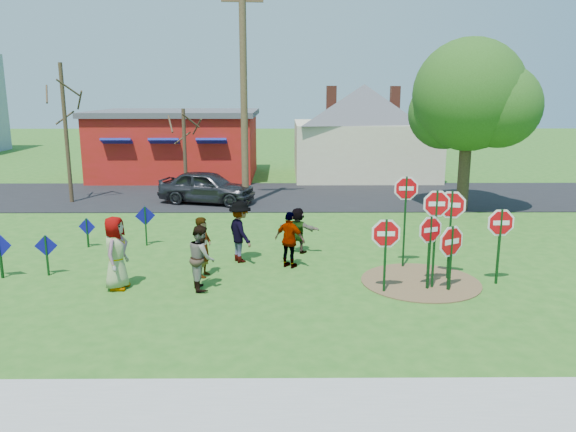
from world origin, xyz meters
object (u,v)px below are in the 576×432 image
(suv, at_px, (207,187))
(stop_sign_a, at_px, (386,240))
(stop_sign_b, at_px, (406,198))
(leafy_tree, at_px, (472,101))
(person_b, at_px, (204,247))
(stop_sign_d, at_px, (451,213))
(utility_pole, at_px, (244,87))
(stop_sign_c, at_px, (436,216))
(person_a, at_px, (116,253))

(suv, bearing_deg, stop_sign_a, -137.11)
(stop_sign_b, bearing_deg, suv, 128.53)
(stop_sign_b, xyz_separation_m, leafy_tree, (4.27, 7.81, 2.57))
(stop_sign_b, bearing_deg, leafy_tree, 63.33)
(stop_sign_a, xyz_separation_m, person_b, (-4.80, 1.30, -0.55))
(stop_sign_a, height_order, suv, stop_sign_a)
(stop_sign_d, relative_size, utility_pole, 0.26)
(person_b, xyz_separation_m, leafy_tree, (9.98, 8.58, 3.79))
(stop_sign_b, distance_m, stop_sign_c, 1.83)
(stop_sign_a, distance_m, person_a, 6.95)
(stop_sign_b, xyz_separation_m, person_a, (-7.84, -1.74, -1.10))
(person_b, bearing_deg, person_a, 124.86)
(suv, distance_m, leafy_tree, 12.00)
(stop_sign_a, height_order, stop_sign_d, stop_sign_d)
(stop_sign_d, bearing_deg, leafy_tree, 82.20)
(stop_sign_a, bearing_deg, utility_pole, 111.28)
(utility_pole, bearing_deg, person_b, -92.95)
(person_a, height_order, person_b, person_a)
(stop_sign_a, height_order, person_a, stop_sign_a)
(person_a, height_order, leafy_tree, leafy_tree)
(person_a, relative_size, utility_pole, 0.20)
(stop_sign_c, bearing_deg, person_b, 169.24)
(stop_sign_a, relative_size, utility_pole, 0.21)
(stop_sign_b, xyz_separation_m, utility_pole, (-5.21, 9.06, 3.15))
(stop_sign_a, bearing_deg, person_b, 164.99)
(utility_pole, relative_size, leafy_tree, 1.38)
(suv, bearing_deg, stop_sign_b, -128.40)
(suv, bearing_deg, leafy_tree, -83.08)
(stop_sign_b, relative_size, stop_sign_d, 1.09)
(stop_sign_c, bearing_deg, suv, 122.07)
(stop_sign_d, bearing_deg, person_b, -170.12)
(person_a, xyz_separation_m, suv, (0.86, 11.16, -0.19))
(stop_sign_a, bearing_deg, stop_sign_b, 66.27)
(person_a, bearing_deg, leafy_tree, -46.84)
(stop_sign_a, xyz_separation_m, stop_sign_d, (1.92, 1.01, 0.47))
(stop_sign_b, bearing_deg, stop_sign_d, -44.58)
(stop_sign_b, xyz_separation_m, stop_sign_d, (1.00, -1.06, -0.19))
(person_b, bearing_deg, leafy_tree, -39.06)
(stop_sign_c, distance_m, stop_sign_d, 0.95)
(stop_sign_a, bearing_deg, leafy_tree, 62.49)
(person_b, relative_size, utility_pole, 0.17)
(stop_sign_d, distance_m, person_b, 6.80)
(stop_sign_c, bearing_deg, person_a, 178.40)
(stop_sign_c, bearing_deg, stop_sign_d, 48.58)
(stop_sign_c, distance_m, suv, 13.47)
(stop_sign_a, xyz_separation_m, stop_sign_b, (0.92, 2.07, 0.66))
(suv, distance_m, utility_pole, 4.80)
(person_a, distance_m, person_b, 2.35)
(person_a, distance_m, utility_pole, 11.90)
(stop_sign_b, xyz_separation_m, person_b, (-5.71, -0.76, -1.22))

